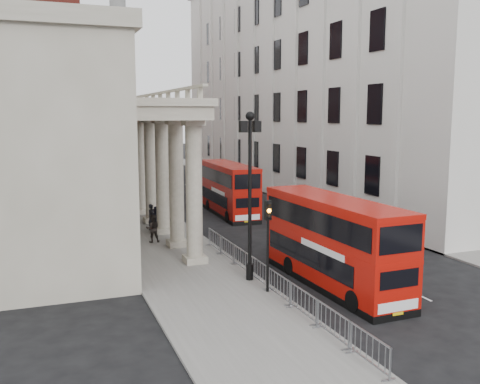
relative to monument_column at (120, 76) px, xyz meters
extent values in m
plane|color=black|center=(-6.00, -92.00, -15.98)|extent=(260.00, 260.00, 0.00)
cube|color=slate|center=(-9.00, -62.00, -15.92)|extent=(6.00, 140.00, 0.12)
cube|color=slate|center=(7.50, -62.00, -15.92)|extent=(3.00, 140.00, 0.12)
cube|color=slate|center=(-6.05, -62.00, -15.91)|extent=(0.20, 140.00, 0.14)
cube|color=gray|center=(-16.50, -74.00, -9.98)|extent=(9.00, 28.00, 12.00)
cube|color=maroon|center=(-16.50, -44.00, -4.98)|extent=(9.00, 32.00, 22.00)
cube|color=gray|center=(-16.50, -12.00, -5.98)|extent=(9.00, 30.00, 20.00)
cube|color=beige|center=(10.00, -60.00, -3.48)|extent=(8.00, 55.00, 25.00)
cube|color=#60605E|center=(0.00, 0.00, -11.98)|extent=(8.00, 8.00, 8.00)
cylinder|color=#60605E|center=(0.00, 0.00, 13.02)|extent=(3.20, 3.20, 42.00)
cylinder|color=black|center=(-6.60, -88.00, -15.46)|extent=(0.36, 0.36, 0.80)
cylinder|color=black|center=(-6.60, -88.00, -11.86)|extent=(0.18, 0.18, 8.00)
sphere|color=black|center=(-6.60, -88.00, -7.76)|extent=(0.44, 0.44, 0.44)
cube|color=black|center=(-6.25, -88.00, -8.26)|extent=(0.35, 0.35, 0.55)
cube|color=black|center=(-6.95, -88.00, -8.26)|extent=(0.35, 0.35, 0.55)
cylinder|color=black|center=(-6.60, -72.00, -15.46)|extent=(0.36, 0.36, 0.80)
cylinder|color=black|center=(-6.60, -72.00, -11.86)|extent=(0.18, 0.18, 8.00)
sphere|color=black|center=(-6.60, -72.00, -7.76)|extent=(0.44, 0.44, 0.44)
cube|color=black|center=(-6.25, -72.00, -8.26)|extent=(0.35, 0.35, 0.55)
cube|color=black|center=(-6.95, -72.00, -8.26)|extent=(0.35, 0.35, 0.55)
cylinder|color=black|center=(-6.60, -56.00, -15.46)|extent=(0.36, 0.36, 0.80)
cylinder|color=black|center=(-6.60, -56.00, -11.86)|extent=(0.18, 0.18, 8.00)
sphere|color=black|center=(-6.60, -56.00, -7.76)|extent=(0.44, 0.44, 0.44)
cube|color=black|center=(-6.25, -56.00, -8.26)|extent=(0.35, 0.35, 0.55)
cube|color=black|center=(-6.95, -56.00, -8.26)|extent=(0.35, 0.35, 0.55)
cylinder|color=black|center=(-6.50, -90.00, -14.16)|extent=(0.12, 0.12, 3.40)
cube|color=black|center=(-6.50, -90.00, -12.01)|extent=(0.28, 0.22, 0.90)
sphere|color=black|center=(-6.50, -90.13, -11.71)|extent=(0.18, 0.18, 0.18)
sphere|color=orange|center=(-6.50, -90.13, -12.01)|extent=(0.18, 0.18, 0.18)
sphere|color=black|center=(-6.50, -90.13, -12.31)|extent=(0.18, 0.18, 0.18)
cube|color=gray|center=(-6.35, -98.00, -15.31)|extent=(0.50, 2.30, 1.10)
cube|color=gray|center=(-6.35, -95.65, -15.31)|extent=(0.50, 2.30, 1.10)
cube|color=gray|center=(-6.35, -93.30, -15.31)|extent=(0.50, 2.30, 1.10)
cube|color=gray|center=(-6.35, -90.95, -15.31)|extent=(0.50, 2.30, 1.10)
cube|color=gray|center=(-6.35, -88.60, -15.31)|extent=(0.50, 2.30, 1.10)
cube|color=gray|center=(-6.35, -86.25, -15.31)|extent=(0.50, 2.30, 1.10)
cube|color=gray|center=(-6.35, -83.90, -15.31)|extent=(0.50, 2.30, 1.10)
cube|color=gray|center=(-6.35, -81.55, -15.31)|extent=(0.50, 2.30, 1.10)
cube|color=#B10F08|center=(-3.02, -89.90, -14.70)|extent=(2.68, 10.02, 1.90)
cube|color=#B10F08|center=(-3.02, -89.90, -12.73)|extent=(2.68, 10.02, 1.66)
cube|color=#B10F08|center=(-3.02, -89.90, -11.79)|extent=(2.72, 10.06, 0.24)
cube|color=black|center=(-3.02, -89.90, -15.82)|extent=(2.70, 10.02, 0.33)
cube|color=black|center=(-3.02, -89.90, -14.46)|extent=(2.68, 8.13, 0.95)
cube|color=black|center=(-3.02, -89.90, -12.64)|extent=(2.72, 9.46, 1.04)
cube|color=white|center=(-2.87, -94.86, -15.37)|extent=(1.99, 0.12, 0.43)
cube|color=yellow|center=(-2.87, -94.87, -15.68)|extent=(0.52, 0.05, 0.12)
cylinder|color=black|center=(-3.98, -93.39, -15.51)|extent=(0.33, 0.96, 0.95)
cylinder|color=black|center=(-1.84, -93.32, -15.51)|extent=(0.33, 0.96, 0.95)
cylinder|color=black|center=(-4.16, -87.61, -15.51)|extent=(0.33, 0.96, 0.95)
cylinder|color=black|center=(-2.02, -87.54, -15.51)|extent=(0.33, 0.96, 0.95)
cube|color=#9B0D07|center=(-1.50, -70.29, -14.72)|extent=(2.67, 9.85, 1.86)
cube|color=#9B0D07|center=(-1.50, -70.29, -12.79)|extent=(2.67, 9.85, 1.63)
cube|color=#9B0D07|center=(-1.50, -70.29, -11.86)|extent=(2.71, 9.89, 0.23)
cube|color=black|center=(-1.50, -70.29, -15.82)|extent=(2.69, 9.85, 0.33)
cube|color=black|center=(-1.50, -70.29, -14.49)|extent=(2.66, 7.99, 0.93)
cube|color=black|center=(-1.50, -70.29, -12.70)|extent=(2.70, 9.30, 1.02)
cube|color=white|center=(-1.67, -75.17, -15.38)|extent=(1.96, 0.12, 0.42)
cube|color=yellow|center=(-1.67, -75.18, -15.68)|extent=(0.51, 0.06, 0.12)
cylinder|color=black|center=(-2.67, -73.65, -15.52)|extent=(0.33, 0.94, 0.93)
cylinder|color=black|center=(-0.57, -73.73, -15.52)|extent=(0.33, 0.94, 0.93)
cylinder|color=black|center=(-2.47, -67.98, -15.52)|extent=(0.33, 0.94, 0.93)
cylinder|color=black|center=(-0.37, -68.05, -15.52)|extent=(0.33, 0.94, 0.93)
imported|color=black|center=(-8.85, -74.76, -14.93)|extent=(0.81, 0.75, 1.86)
imported|color=black|center=(-9.54, -78.48, -14.96)|extent=(0.94, 0.77, 1.81)
imported|color=black|center=(-8.61, -75.14, -14.99)|extent=(0.91, 0.64, 1.75)
camera|label=1|loc=(-16.15, -111.97, -7.68)|focal=40.00mm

